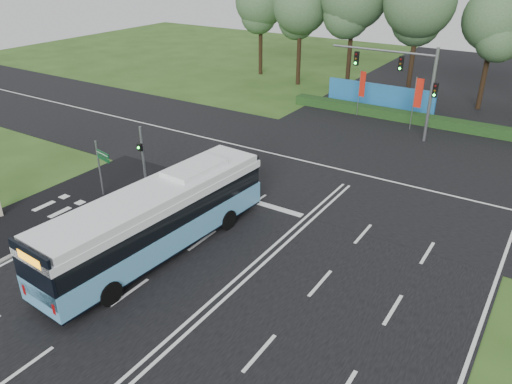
% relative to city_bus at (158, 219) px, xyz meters
% --- Properties ---
extents(ground, '(120.00, 120.00, 0.00)m').
position_rel_city_bus_xyz_m(ground, '(4.39, 1.84, -1.84)').
color(ground, '#2F4F1A').
rests_on(ground, ground).
extents(road_main, '(20.00, 120.00, 0.04)m').
position_rel_city_bus_xyz_m(road_main, '(4.39, 1.84, -1.82)').
color(road_main, black).
rests_on(road_main, ground).
extents(road_cross, '(120.00, 14.00, 0.05)m').
position_rel_city_bus_xyz_m(road_cross, '(4.39, 13.84, -1.82)').
color(road_cross, black).
rests_on(road_cross, ground).
extents(bike_path, '(5.00, 18.00, 0.06)m').
position_rel_city_bus_xyz_m(bike_path, '(-8.11, -1.16, -1.81)').
color(bike_path, black).
rests_on(bike_path, ground).
extents(kerb_strip, '(0.25, 18.00, 0.12)m').
position_rel_city_bus_xyz_m(kerb_strip, '(-5.71, -1.16, -1.78)').
color(kerb_strip, gray).
rests_on(kerb_strip, ground).
extents(city_bus, '(3.48, 12.88, 3.66)m').
position_rel_city_bus_xyz_m(city_bus, '(0.00, 0.00, 0.00)').
color(city_bus, '#569CC8').
rests_on(city_bus, ground).
extents(pedestrian_signal, '(0.34, 0.44, 3.89)m').
position_rel_city_bus_xyz_m(pedestrian_signal, '(-5.81, 4.96, 0.28)').
color(pedestrian_signal, gray).
rests_on(pedestrian_signal, ground).
extents(street_sign, '(1.32, 0.36, 3.45)m').
position_rel_city_bus_xyz_m(street_sign, '(-6.81, 2.67, 0.37)').
color(street_sign, gray).
rests_on(street_sign, ground).
extents(banner_flag_left, '(0.58, 0.20, 4.01)m').
position_rel_city_bus_xyz_m(banner_flag_left, '(-0.20, 25.55, 0.80)').
color(banner_flag_left, gray).
rests_on(banner_flag_left, ground).
extents(banner_flag_mid, '(0.64, 0.08, 4.30)m').
position_rel_city_bus_xyz_m(banner_flag_mid, '(4.88, 24.42, 0.98)').
color(banner_flag_mid, gray).
rests_on(banner_flag_mid, ground).
extents(traffic_light_gantry, '(8.41, 0.28, 7.00)m').
position_rel_city_bus_xyz_m(traffic_light_gantry, '(4.60, 22.34, 2.82)').
color(traffic_light_gantry, gray).
rests_on(traffic_light_gantry, ground).
extents(hedge, '(22.00, 1.20, 0.80)m').
position_rel_city_bus_xyz_m(hedge, '(4.39, 26.34, -1.44)').
color(hedge, '#163613').
rests_on(hedge, ground).
extents(blue_hoarding, '(10.00, 0.30, 2.20)m').
position_rel_city_bus_xyz_m(blue_hoarding, '(0.39, 28.84, -0.74)').
color(blue_hoarding, '#1F67A8').
rests_on(blue_hoarding, ground).
extents(eucalyptus_row, '(41.08, 8.80, 12.76)m').
position_rel_city_bus_xyz_m(eucalyptus_row, '(1.88, 32.80, 6.71)').
color(eucalyptus_row, black).
rests_on(eucalyptus_row, ground).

